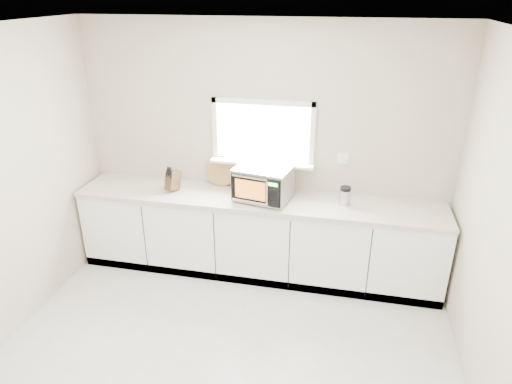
# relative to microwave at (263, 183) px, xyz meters

# --- Properties ---
(back_wall) EXTENTS (4.00, 0.17, 2.70)m
(back_wall) POSITION_rel_microwave_xyz_m (-0.07, 0.32, 0.26)
(back_wall) COLOR #B3A88E
(back_wall) RESTS_ON ground
(cabinets) EXTENTS (3.92, 0.60, 0.88)m
(cabinets) POSITION_rel_microwave_xyz_m (-0.07, 0.03, -0.67)
(cabinets) COLOR white
(cabinets) RESTS_ON ground
(countertop) EXTENTS (3.92, 0.64, 0.04)m
(countertop) POSITION_rel_microwave_xyz_m (-0.07, 0.02, -0.21)
(countertop) COLOR beige
(countertop) RESTS_ON cabinets
(microwave) EXTENTS (0.62, 0.53, 0.36)m
(microwave) POSITION_rel_microwave_xyz_m (0.00, 0.00, 0.00)
(microwave) COLOR black
(microwave) RESTS_ON countertop
(knife_block) EXTENTS (0.16, 0.22, 0.29)m
(knife_block) POSITION_rel_microwave_xyz_m (-1.00, 0.00, -0.06)
(knife_block) COLOR #3F2D16
(knife_block) RESTS_ON countertop
(cutting_board) EXTENTS (0.34, 0.08, 0.34)m
(cutting_board) POSITION_rel_microwave_xyz_m (-0.53, 0.27, -0.02)
(cutting_board) COLOR #A98241
(cutting_board) RESTS_ON countertop
(coffee_grinder) EXTENTS (0.14, 0.14, 0.20)m
(coffee_grinder) POSITION_rel_microwave_xyz_m (0.84, 0.05, -0.09)
(coffee_grinder) COLOR #AAACB1
(coffee_grinder) RESTS_ON countertop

